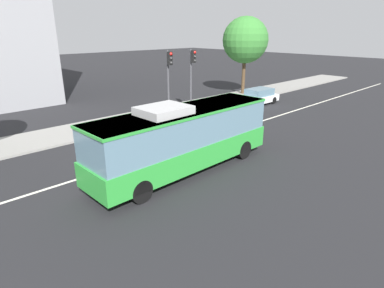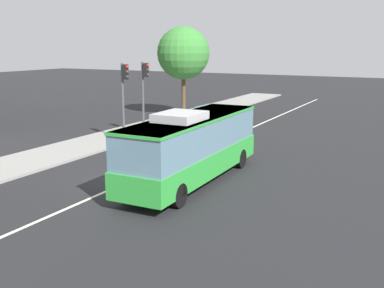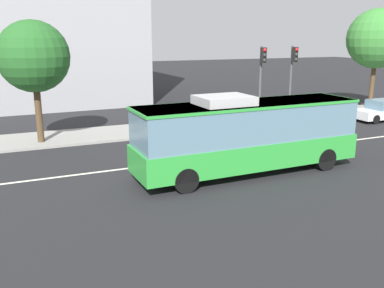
{
  "view_description": "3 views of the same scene",
  "coord_description": "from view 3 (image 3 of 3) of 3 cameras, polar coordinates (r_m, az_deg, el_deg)",
  "views": [
    {
      "loc": [
        -8.65,
        -13.64,
        6.67
      ],
      "look_at": [
        1.28,
        -3.1,
        1.47
      ],
      "focal_mm": 29.97,
      "sensor_mm": 36.0,
      "label": 1
    },
    {
      "loc": [
        -17.34,
        -12.46,
        6.34
      ],
      "look_at": [
        1.52,
        -2.44,
        1.73
      ],
      "focal_mm": 43.01,
      "sensor_mm": 36.0,
      "label": 2
    },
    {
      "loc": [
        -8.01,
        -17.74,
        5.81
      ],
      "look_at": [
        -1.19,
        -2.02,
        1.39
      ],
      "focal_mm": 39.14,
      "sensor_mm": 36.0,
      "label": 3
    }
  ],
  "objects": [
    {
      "name": "traffic_light_near_corner",
      "position": [
        29.07,
        13.54,
        9.64
      ],
      "size": [
        0.33,
        0.62,
        5.2
      ],
      "rotation": [
        0.0,
        0.0,
        -1.52
      ],
      "color": "#47474C",
      "rests_on": "ground_plane"
    },
    {
      "name": "sedan_white",
      "position": [
        32.78,
        24.75,
        4.21
      ],
      "size": [
        4.54,
        1.9,
        1.46
      ],
      "rotation": [
        0.0,
        0.0,
        3.12
      ],
      "color": "white",
      "rests_on": "ground_plane"
    },
    {
      "name": "ground_plane",
      "position": [
        20.31,
        0.82,
        -2.16
      ],
      "size": [
        160.0,
        160.0,
        0.0
      ],
      "primitive_type": "plane",
      "color": "black"
    },
    {
      "name": "street_tree_kerbside_left",
      "position": [
        24.03,
        -20.78,
        11.04
      ],
      "size": [
        3.79,
        3.79,
        6.68
      ],
      "color": "#4C3823",
      "rests_on": "ground_plane"
    },
    {
      "name": "transit_bus",
      "position": [
        18.07,
        7.57,
        1.54
      ],
      "size": [
        10.04,
        2.67,
        3.46
      ],
      "rotation": [
        0.0,
        0.0,
        0.02
      ],
      "color": "green",
      "rests_on": "ground_plane"
    },
    {
      "name": "traffic_light_mid_block",
      "position": [
        27.61,
        9.48,
        9.6
      ],
      "size": [
        0.34,
        0.62,
        5.2
      ],
      "rotation": [
        0.0,
        0.0,
        -1.65
      ],
      "color": "#47474C",
      "rests_on": "ground_plane"
    },
    {
      "name": "street_tree_kerbside_centre",
      "position": [
        37.12,
        23.89,
        12.97
      ],
      "size": [
        4.67,
        4.67,
        7.97
      ],
      "color": "#4C3823",
      "rests_on": "ground_plane"
    },
    {
      "name": "sidewalk_kerb",
      "position": [
        26.63,
        -5.39,
        1.96
      ],
      "size": [
        80.0,
        3.9,
        0.14
      ],
      "primitive_type": "cube",
      "color": "gray",
      "rests_on": "ground_plane"
    },
    {
      "name": "lane_centre_line",
      "position": [
        20.31,
        0.82,
        -2.14
      ],
      "size": [
        76.0,
        0.16,
        0.01
      ],
      "primitive_type": "cube",
      "color": "silver",
      "rests_on": "ground_plane"
    }
  ]
}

